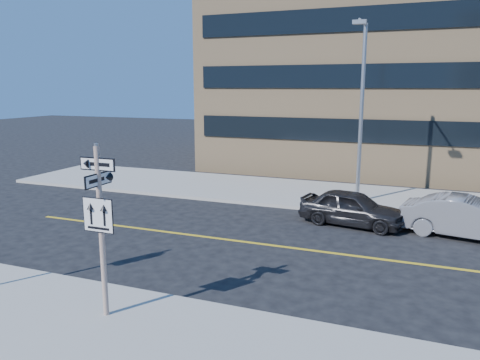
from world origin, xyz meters
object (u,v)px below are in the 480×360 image
at_px(sign_pole, 100,221).
at_px(parked_car_a, 352,208).
at_px(streetlight_a, 361,102).
at_px(parked_car_b, 467,218).

height_order(sign_pole, parked_car_a, sign_pole).
bearing_deg(streetlight_a, parked_car_a, -85.52).
bearing_deg(streetlight_a, parked_car_b, -37.23).
xyz_separation_m(sign_pole, streetlight_a, (4.00, 13.27, 2.32)).
distance_m(sign_pole, parked_car_b, 13.11).
relative_size(parked_car_a, streetlight_a, 0.52).
relative_size(parked_car_b, streetlight_a, 0.57).
bearing_deg(sign_pole, parked_car_b, 49.85).
bearing_deg(sign_pole, parked_car_a, 67.00).
distance_m(parked_car_a, parked_car_b, 4.13).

